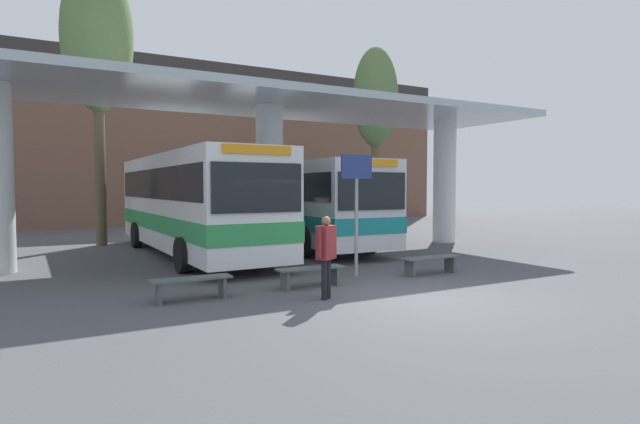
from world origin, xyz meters
TOP-DOWN VIEW (x-y plane):
  - ground_plane at (0.00, 0.00)m, footprint 100.00×100.00m
  - townhouse_backdrop at (0.00, 23.22)m, footprint 40.00×0.58m
  - station_canopy at (0.00, 7.89)m, footprint 20.75×5.76m
  - transit_bus_left_bay at (-2.35, 9.00)m, footprint 3.04×11.17m
  - transit_bus_center_bay at (1.94, 9.87)m, footprint 2.99×11.09m
  - waiting_bench_near_pillar at (-1.42, 2.22)m, footprint 1.60×0.44m
  - waiting_bench_mid_platform at (2.16, 2.22)m, footprint 1.71×0.44m
  - waiting_bench_far_platform at (-4.14, 2.22)m, footprint 1.61×0.44m
  - info_sign_platform at (0.25, 2.87)m, footprint 0.90×0.09m
  - pedestrian_waiting at (-1.71, 0.99)m, footprint 0.58×0.44m
  - poplar_tree_behind_left at (-4.80, 13.46)m, footprint 2.66×2.66m
  - poplar_tree_behind_right at (9.70, 15.48)m, footprint 2.53×2.53m
  - parked_car_street at (9.37, 19.99)m, footprint 4.37×2.02m

SIDE VIEW (x-z plane):
  - ground_plane at x=0.00m, z-range 0.00..0.00m
  - waiting_bench_near_pillar at x=-1.42m, z-range 0.11..0.57m
  - waiting_bench_far_platform at x=-4.14m, z-range 0.11..0.57m
  - waiting_bench_mid_platform at x=2.16m, z-range 0.11..0.57m
  - parked_car_street at x=9.37m, z-range -0.04..2.11m
  - pedestrian_waiting at x=-1.71m, z-range 0.19..1.89m
  - transit_bus_center_bay at x=1.94m, z-range 0.20..3.36m
  - transit_bus_left_bay at x=-2.35m, z-range 0.18..3.52m
  - info_sign_platform at x=0.25m, z-range 0.65..3.76m
  - station_canopy at x=0.00m, z-range 1.70..6.98m
  - townhouse_backdrop at x=0.00m, z-range 0.83..10.96m
  - poplar_tree_behind_right at x=9.70m, z-range 2.15..12.29m
  - poplar_tree_behind_left at x=-4.80m, z-range 2.48..13.53m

